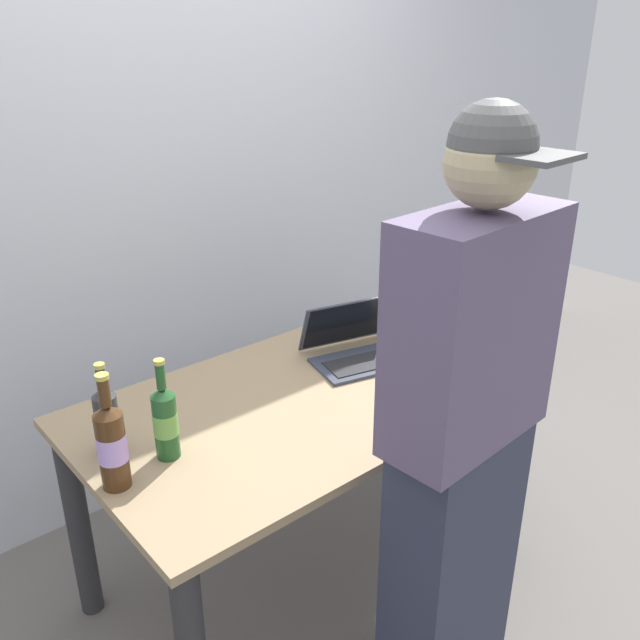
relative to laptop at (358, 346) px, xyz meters
The scene contains 8 objects.
ground_plane 0.87m from the laptop, 163.48° to the right, with size 8.00×8.00×0.00m, color slate.
desk 0.36m from the laptop, 163.48° to the right, with size 1.51×0.86×0.77m.
laptop is the anchor object (origin of this frame).
beer_bottle_green 0.84m from the laptop, behind, with size 0.07×0.07×0.30m.
beer_bottle_brown 0.94m from the laptop, behind, with size 0.07×0.07×0.28m.
beer_bottle_amber 1.01m from the laptop, behind, with size 0.08×0.08×0.33m.
person_figure 0.82m from the laptop, 115.18° to the right, with size 0.46×0.28×1.74m.
back_wall 0.99m from the laptop, 110.17° to the left, with size 6.00×0.10×2.60m, color silver.
Camera 1 is at (-1.22, -1.49, 1.87)m, focal length 37.58 mm.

